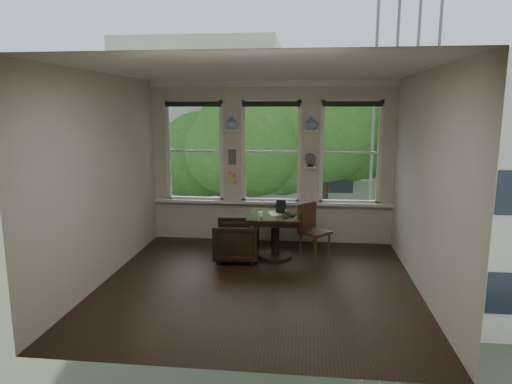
# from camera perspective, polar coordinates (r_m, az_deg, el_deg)

# --- Properties ---
(ground) EXTENTS (4.50, 4.50, 0.00)m
(ground) POSITION_cam_1_polar(r_m,az_deg,el_deg) (6.74, 0.26, -11.35)
(ground) COLOR black
(ground) RESTS_ON ground
(ceiling) EXTENTS (4.50, 4.50, 0.00)m
(ceiling) POSITION_cam_1_polar(r_m,az_deg,el_deg) (6.27, 0.29, 15.00)
(ceiling) COLOR silver
(ceiling) RESTS_ON ground
(wall_back) EXTENTS (4.50, 0.00, 4.50)m
(wall_back) POSITION_cam_1_polar(r_m,az_deg,el_deg) (8.55, 1.91, 3.73)
(wall_back) COLOR beige
(wall_back) RESTS_ON ground
(wall_front) EXTENTS (4.50, 0.00, 4.50)m
(wall_front) POSITION_cam_1_polar(r_m,az_deg,el_deg) (4.15, -3.11, -3.59)
(wall_front) COLOR beige
(wall_front) RESTS_ON ground
(wall_left) EXTENTS (0.00, 4.50, 4.50)m
(wall_left) POSITION_cam_1_polar(r_m,az_deg,el_deg) (6.94, -18.52, 1.61)
(wall_left) COLOR beige
(wall_left) RESTS_ON ground
(wall_right) EXTENTS (0.00, 4.50, 4.50)m
(wall_right) POSITION_cam_1_polar(r_m,az_deg,el_deg) (6.49, 20.43, 0.90)
(wall_right) COLOR beige
(wall_right) RESTS_ON ground
(window_left) EXTENTS (1.10, 0.12, 1.90)m
(window_left) POSITION_cam_1_polar(r_m,az_deg,el_deg) (8.77, -7.61, 5.12)
(window_left) COLOR white
(window_left) RESTS_ON ground
(window_center) EXTENTS (1.10, 0.12, 1.90)m
(window_center) POSITION_cam_1_polar(r_m,az_deg,el_deg) (8.53, 1.92, 5.06)
(window_center) COLOR white
(window_center) RESTS_ON ground
(window_right) EXTENTS (1.10, 0.12, 1.90)m
(window_right) POSITION_cam_1_polar(r_m,az_deg,el_deg) (8.54, 11.70, 4.86)
(window_right) COLOR white
(window_right) RESTS_ON ground
(shelf_left) EXTENTS (0.26, 0.16, 0.03)m
(shelf_left) POSITION_cam_1_polar(r_m,az_deg,el_deg) (8.49, -3.04, 7.74)
(shelf_left) COLOR white
(shelf_left) RESTS_ON ground
(shelf_right) EXTENTS (0.26, 0.16, 0.03)m
(shelf_right) POSITION_cam_1_polar(r_m,az_deg,el_deg) (8.38, 6.87, 7.64)
(shelf_right) COLOR white
(shelf_right) RESTS_ON ground
(intercom) EXTENTS (0.14, 0.06, 0.28)m
(intercom) POSITION_cam_1_polar(r_m,az_deg,el_deg) (8.56, -2.98, 4.40)
(intercom) COLOR #59544F
(intercom) RESTS_ON ground
(sticky_notes) EXTENTS (0.16, 0.01, 0.24)m
(sticky_notes) POSITION_cam_1_polar(r_m,az_deg,el_deg) (8.61, -2.95, 2.09)
(sticky_notes) COLOR pink
(sticky_notes) RESTS_ON ground
(desk_fan) EXTENTS (0.20, 0.20, 0.24)m
(desk_fan) POSITION_cam_1_polar(r_m,az_deg,el_deg) (8.40, 6.79, 3.75)
(desk_fan) COLOR #59544F
(desk_fan) RESTS_ON ground
(vase_left) EXTENTS (0.24, 0.24, 0.25)m
(vase_left) POSITION_cam_1_polar(r_m,az_deg,el_deg) (8.49, -3.05, 8.67)
(vase_left) COLOR white
(vase_left) RESTS_ON shelf_left
(vase_right) EXTENTS (0.24, 0.24, 0.25)m
(vase_right) POSITION_cam_1_polar(r_m,az_deg,el_deg) (8.37, 6.90, 8.59)
(vase_right) COLOR white
(vase_right) RESTS_ON shelf_right
(table) EXTENTS (0.90, 0.90, 0.75)m
(table) POSITION_cam_1_polar(r_m,az_deg,el_deg) (7.72, 2.42, -5.54)
(table) COLOR black
(table) RESTS_ON ground
(armchair_left) EXTENTS (0.77, 0.75, 0.67)m
(armchair_left) POSITION_cam_1_polar(r_m,az_deg,el_deg) (7.62, -2.48, -6.09)
(armchair_left) COLOR black
(armchair_left) RESTS_ON ground
(cushion_red) EXTENTS (0.45, 0.45, 0.06)m
(cushion_red) POSITION_cam_1_polar(r_m,az_deg,el_deg) (7.59, -2.49, -5.25)
(cushion_red) COLOR maroon
(cushion_red) RESTS_ON armchair_left
(side_chair_right) EXTENTS (0.59, 0.59, 0.92)m
(side_chair_right) POSITION_cam_1_polar(r_m,az_deg,el_deg) (7.73, 7.39, -4.95)
(side_chair_right) COLOR #442518
(side_chair_right) RESTS_ON ground
(laptop) EXTENTS (0.36, 0.34, 0.02)m
(laptop) POSITION_cam_1_polar(r_m,az_deg,el_deg) (7.59, 3.74, -2.82)
(laptop) COLOR black
(laptop) RESTS_ON table
(mug) EXTENTS (0.10, 0.10, 0.09)m
(mug) POSITION_cam_1_polar(r_m,az_deg,el_deg) (7.45, 0.55, -2.81)
(mug) COLOR white
(mug) RESTS_ON table
(drinking_glass) EXTENTS (0.11, 0.11, 0.09)m
(drinking_glass) POSITION_cam_1_polar(r_m,az_deg,el_deg) (7.39, 3.75, -2.94)
(drinking_glass) COLOR white
(drinking_glass) RESTS_ON table
(tablet) EXTENTS (0.17, 0.10, 0.22)m
(tablet) POSITION_cam_1_polar(r_m,az_deg,el_deg) (7.73, 3.12, -1.82)
(tablet) COLOR black
(tablet) RESTS_ON table
(papers) EXTENTS (0.30, 0.35, 0.00)m
(papers) POSITION_cam_1_polar(r_m,az_deg,el_deg) (7.71, 2.51, -2.67)
(papers) COLOR silver
(papers) RESTS_ON table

